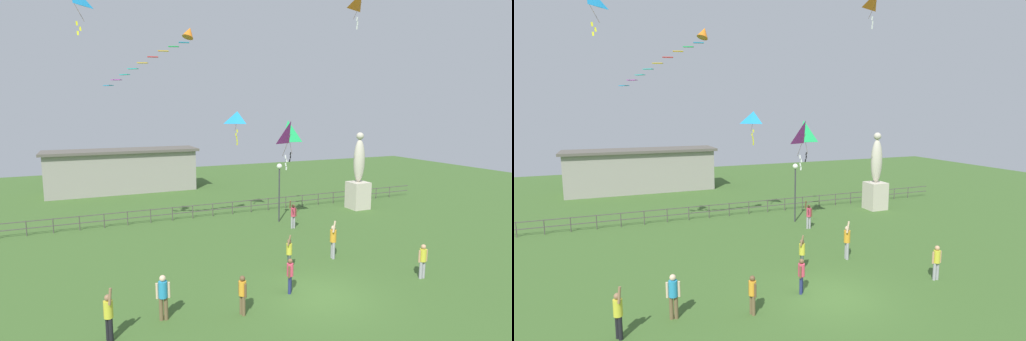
# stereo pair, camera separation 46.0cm
# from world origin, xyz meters

# --- Properties ---
(ground_plane) EXTENTS (80.00, 80.00, 0.00)m
(ground_plane) POSITION_xyz_m (0.00, 0.00, 0.00)
(ground_plane) COLOR #3D6028
(statue_monument) EXTENTS (1.43, 1.43, 5.94)m
(statue_monument) POSITION_xyz_m (10.83, 11.80, 2.08)
(statue_monument) COLOR beige
(statue_monument) RESTS_ON ground_plane
(lamppost) EXTENTS (0.36, 0.36, 4.03)m
(lamppost) POSITION_xyz_m (3.48, 10.83, 2.97)
(lamppost) COLOR #38383D
(lamppost) RESTS_ON ground_plane
(person_0) EXTENTS (0.35, 0.53, 2.05)m
(person_0) POSITION_xyz_m (2.90, 3.48, 1.03)
(person_0) COLOR #99999E
(person_0) RESTS_ON ground_plane
(person_1) EXTENTS (0.31, 0.37, 1.50)m
(person_1) POSITION_xyz_m (-1.03, 0.81, 0.86)
(person_1) COLOR navy
(person_1) RESTS_ON ground_plane
(person_2) EXTENTS (0.28, 0.45, 1.53)m
(person_2) POSITION_xyz_m (-3.50, -0.09, 0.88)
(person_2) COLOR brown
(person_2) RESTS_ON ground_plane
(person_3) EXTENTS (0.51, 0.32, 1.71)m
(person_3) POSITION_xyz_m (-6.27, 0.71, 0.98)
(person_3) COLOR brown
(person_3) RESTS_ON ground_plane
(person_4) EXTENTS (0.34, 0.46, 1.78)m
(person_4) POSITION_xyz_m (0.11, 3.04, 0.89)
(person_4) COLOR #3F4C47
(person_4) RESTS_ON ground_plane
(person_5) EXTENTS (0.48, 0.34, 1.86)m
(person_5) POSITION_xyz_m (3.59, 9.02, 0.93)
(person_5) COLOR #99999E
(person_5) RESTS_ON ground_plane
(person_6) EXTENTS (0.31, 0.49, 1.90)m
(person_6) POSITION_xyz_m (-8.17, 0.06, 0.96)
(person_6) COLOR black
(person_6) RESTS_ON ground_plane
(person_7) EXTENTS (0.48, 0.30, 1.60)m
(person_7) POSITION_xyz_m (5.19, -0.25, 0.92)
(person_7) COLOR #99999E
(person_7) RESTS_ON ground_plane
(kite_0) EXTENTS (1.20, 1.16, 2.27)m
(kite_0) POSITION_xyz_m (1.18, 12.72, 6.98)
(kite_0) COLOR #198CD1
(kite_1) EXTENTS (1.18, 1.18, 2.33)m
(kite_1) POSITION_xyz_m (-8.73, 8.55, 12.78)
(kite_1) COLOR #198CD1
(kite_2) EXTENTS (1.06, 1.08, 2.61)m
(kite_2) POSITION_xyz_m (3.65, 9.99, 6.14)
(kite_2) COLOR #1EB759
(kite_3) EXTENTS (1.07, 0.85, 1.78)m
(kite_3) POSITION_xyz_m (5.26, 4.95, 13.18)
(kite_3) COLOR orange
(kite_4) EXTENTS (0.98, 1.01, 2.70)m
(kite_4) POSITION_xyz_m (1.86, 6.28, 6.23)
(kite_4) COLOR #B22DB2
(streamer_kite) EXTENTS (4.76, 2.76, 3.09)m
(streamer_kite) POSITION_xyz_m (-3.51, 8.43, 11.38)
(streamer_kite) COLOR orange
(waterfront_railing) EXTENTS (36.03, 0.06, 0.95)m
(waterfront_railing) POSITION_xyz_m (-0.32, 14.00, 0.62)
(waterfront_railing) COLOR #4C4742
(waterfront_railing) RESTS_ON ground_plane
(pavilion_building) EXTENTS (13.77, 4.03, 4.00)m
(pavilion_building) POSITION_xyz_m (-5.34, 26.00, 2.03)
(pavilion_building) COLOR gray
(pavilion_building) RESTS_ON ground_plane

